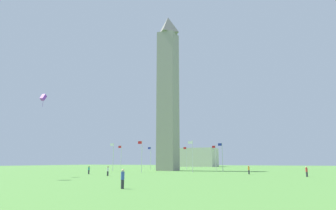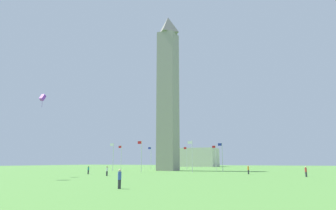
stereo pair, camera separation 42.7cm
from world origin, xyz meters
name	(u,v)px [view 1 (the left image)]	position (x,y,z in m)	size (l,w,h in m)	color
ground_plane	(168,171)	(0.00, 0.00, 0.00)	(260.00, 260.00, 0.00)	#548C3D
obelisk_monument	(168,90)	(0.00, 0.00, 22.97)	(5.05, 5.05, 45.95)	gray
flagpole_n	(121,156)	(15.38, 0.00, 4.02)	(1.12, 0.14, 7.29)	silver
flagpole_ne	(113,155)	(10.90, 10.83, 4.02)	(1.12, 0.14, 7.29)	silver
flagpole_e	(142,155)	(0.07, 15.32, 4.02)	(1.12, 0.14, 7.29)	silver
flagpole_se	(192,155)	(-10.77, 10.83, 4.02)	(1.12, 0.14, 7.29)	silver
flagpole_s	(222,155)	(-15.25, 0.00, 4.02)	(1.12, 0.14, 7.29)	silver
flagpole_sw	(215,156)	(-10.77, -10.83, 4.02)	(1.12, 0.14, 7.29)	silver
flagpole_w	(186,157)	(0.07, -15.32, 4.02)	(1.12, 0.14, 7.29)	silver
flagpole_nw	(151,157)	(10.90, -10.83, 4.02)	(1.12, 0.14, 7.29)	silver
person_blue_shirt	(123,179)	(-17.76, 51.68, 0.88)	(0.32, 0.32, 1.77)	#2D2D38
person_white_shirt	(108,171)	(-2.36, 31.95, 0.82)	(0.32, 0.32, 1.66)	#2D2D38
person_teal_shirt	(89,170)	(5.32, 27.38, 0.79)	(0.32, 0.32, 1.60)	#2D2D38
person_red_shirt	(307,172)	(-34.05, 21.70, 0.84)	(0.32, 0.32, 1.70)	#2D2D38
person_orange_shirt	(249,170)	(-23.90, 14.99, 0.86)	(0.32, 0.32, 1.73)	#2D2D38
kite_purple_box	(43,97)	(7.46, 38.22, 13.57)	(0.81, 1.25, 2.38)	purple
distant_building	(192,157)	(16.19, -68.01, 4.58)	(25.02, 13.82, 9.16)	beige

